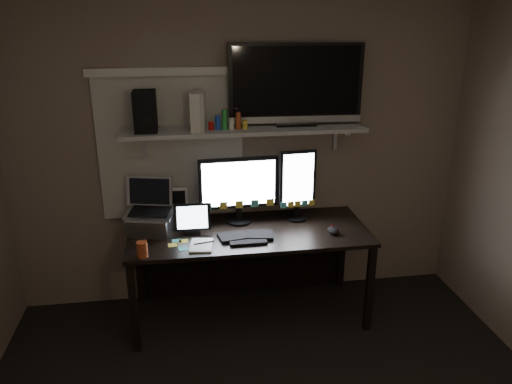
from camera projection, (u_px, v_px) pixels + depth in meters
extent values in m
plane|color=#776355|center=(242.00, 151.00, 3.94)|extent=(3.60, 0.00, 3.60)
cube|color=beige|center=(171.00, 148.00, 3.83)|extent=(1.10, 0.02, 1.10)
cube|color=black|center=(249.00, 233.00, 3.77)|extent=(1.80, 0.75, 0.03)
cube|color=black|center=(243.00, 254.00, 4.23)|extent=(1.80, 0.02, 0.70)
cube|color=black|center=(134.00, 308.00, 3.47)|extent=(0.05, 0.05, 0.70)
cube|color=black|center=(370.00, 288.00, 3.71)|extent=(0.05, 0.05, 0.70)
cube|color=black|center=(140.00, 263.00, 4.09)|extent=(0.05, 0.05, 0.70)
cube|color=black|center=(342.00, 249.00, 4.33)|extent=(0.05, 0.05, 0.70)
cube|color=#9D9D98|center=(245.00, 130.00, 3.70)|extent=(1.80, 0.35, 0.03)
cube|color=black|center=(239.00, 190.00, 3.83)|extent=(0.62, 0.09, 0.54)
cube|color=black|center=(297.00, 185.00, 3.88)|extent=(0.29, 0.08, 0.57)
cube|color=black|center=(246.00, 236.00, 3.65)|extent=(0.41, 0.16, 0.02)
ellipsoid|color=black|center=(333.00, 230.00, 3.72)|extent=(0.09, 0.13, 0.04)
cube|color=white|center=(201.00, 245.00, 3.52)|extent=(0.18, 0.24, 0.01)
cube|color=black|center=(192.00, 219.00, 3.69)|extent=(0.27, 0.11, 0.23)
cube|color=black|center=(172.00, 204.00, 3.92)|extent=(0.21, 0.10, 0.26)
cube|color=#ACABB0|center=(150.00, 208.00, 3.68)|extent=(0.41, 0.36, 0.39)
cylinder|color=#983B1B|center=(142.00, 249.00, 3.35)|extent=(0.09, 0.09, 0.11)
cube|color=black|center=(296.00, 85.00, 3.70)|extent=(1.01, 0.22, 0.60)
cube|color=beige|center=(198.00, 111.00, 3.58)|extent=(0.12, 0.24, 0.28)
cube|color=black|center=(145.00, 111.00, 3.53)|extent=(0.16, 0.19, 0.29)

